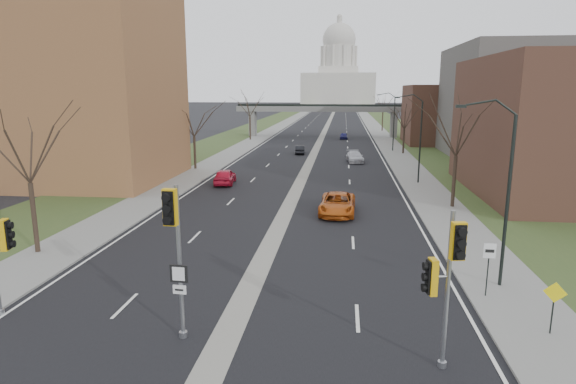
% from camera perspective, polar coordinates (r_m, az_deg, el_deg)
% --- Properties ---
extents(ground, '(700.00, 700.00, 0.00)m').
position_cam_1_polar(ground, '(19.30, -7.28, -16.52)').
color(ground, black).
rests_on(ground, ground).
extents(road_surface, '(20.00, 600.00, 0.01)m').
position_cam_1_polar(road_surface, '(166.74, 5.14, 8.80)').
color(road_surface, black).
rests_on(road_surface, ground).
extents(median_strip, '(1.20, 600.00, 0.02)m').
position_cam_1_polar(median_strip, '(166.74, 5.14, 8.80)').
color(median_strip, gray).
rests_on(median_strip, ground).
extents(sidewalk_right, '(4.00, 600.00, 0.12)m').
position_cam_1_polar(sidewalk_right, '(166.86, 9.31, 8.71)').
color(sidewalk_right, gray).
rests_on(sidewalk_right, ground).
extents(sidewalk_left, '(4.00, 600.00, 0.12)m').
position_cam_1_polar(sidewalk_left, '(167.47, 0.98, 8.88)').
color(sidewalk_left, gray).
rests_on(sidewalk_left, ground).
extents(grass_verge_right, '(8.00, 600.00, 0.10)m').
position_cam_1_polar(grass_verge_right, '(167.25, 11.39, 8.64)').
color(grass_verge_right, '#2E431E').
rests_on(grass_verge_right, ground).
extents(grass_verge_left, '(8.00, 600.00, 0.10)m').
position_cam_1_polar(grass_verge_left, '(168.16, -1.08, 8.89)').
color(grass_verge_left, '#2E431E').
rests_on(grass_verge_left, ground).
extents(apartment_building, '(25.00, 16.00, 22.00)m').
position_cam_1_polar(apartment_building, '(55.44, -27.22, 12.59)').
color(apartment_building, brown).
rests_on(apartment_building, ground).
extents(commercial_block_near, '(16.00, 20.00, 12.00)m').
position_cam_1_polar(commercial_block_near, '(48.73, 30.67, 6.60)').
color(commercial_block_near, '#4E3024').
rests_on(commercial_block_near, ground).
extents(commercial_block_mid, '(18.00, 22.00, 15.00)m').
position_cam_1_polar(commercial_block_mid, '(72.46, 26.06, 9.47)').
color(commercial_block_mid, '#4E4C48').
rests_on(commercial_block_mid, ground).
extents(commercial_block_far, '(14.00, 14.00, 10.00)m').
position_cam_1_polar(commercial_block_far, '(88.34, 18.35, 8.69)').
color(commercial_block_far, '#4E3024').
rests_on(commercial_block_far, ground).
extents(pedestrian_bridge, '(34.00, 3.00, 6.45)m').
position_cam_1_polar(pedestrian_bridge, '(96.62, 4.08, 9.40)').
color(pedestrian_bridge, slate).
rests_on(pedestrian_bridge, ground).
extents(capitol, '(48.00, 42.00, 55.75)m').
position_cam_1_polar(capitol, '(336.59, 5.99, 13.54)').
color(capitol, silver).
rests_on(capitol, ground).
extents(streetlight_near, '(2.61, 0.20, 8.70)m').
position_cam_1_polar(streetlight_near, '(23.53, 23.28, 5.59)').
color(streetlight_near, black).
rests_on(streetlight_near, sidewalk_right).
extents(streetlight_mid, '(2.61, 0.20, 8.70)m').
position_cam_1_polar(streetlight_mid, '(48.95, 14.64, 9.01)').
color(streetlight_mid, black).
rests_on(streetlight_mid, sidewalk_right).
extents(streetlight_far, '(2.61, 0.20, 8.70)m').
position_cam_1_polar(streetlight_far, '(74.77, 11.90, 10.04)').
color(streetlight_far, black).
rests_on(streetlight_far, sidewalk_right).
extents(tree_left_a, '(7.20, 7.20, 9.40)m').
position_cam_1_polar(tree_left_a, '(30.01, -28.71, 5.67)').
color(tree_left_a, '#382B21').
rests_on(tree_left_a, sidewalk_left).
extents(tree_left_b, '(6.75, 6.75, 8.81)m').
position_cam_1_polar(tree_left_b, '(57.18, -11.15, 8.82)').
color(tree_left_b, '#382B21').
rests_on(tree_left_b, sidewalk_left).
extents(tree_left_c, '(7.65, 7.65, 9.99)m').
position_cam_1_polar(tree_left_c, '(90.12, -4.56, 10.60)').
color(tree_left_c, '#382B21').
rests_on(tree_left_c, sidewalk_left).
extents(tree_right_a, '(7.20, 7.20, 9.40)m').
position_cam_1_polar(tree_right_a, '(39.50, 19.52, 7.62)').
color(tree_right_a, '#382B21').
rests_on(tree_right_a, sidewalk_right).
extents(tree_right_b, '(6.30, 6.30, 8.22)m').
position_cam_1_polar(tree_right_b, '(72.05, 13.69, 8.99)').
color(tree_right_b, '#382B21').
rests_on(tree_right_b, sidewalk_right).
extents(tree_right_c, '(7.65, 7.65, 9.99)m').
position_cam_1_polar(tree_right_c, '(111.80, 11.23, 10.68)').
color(tree_right_c, '#382B21').
rests_on(tree_right_c, sidewalk_right).
extents(signal_pole_median, '(0.68, 0.97, 5.89)m').
position_cam_1_polar(signal_pole_median, '(17.61, -13.30, -5.09)').
color(signal_pole_median, gray).
rests_on(signal_pole_median, ground).
extents(signal_pole_right, '(1.11, 0.93, 5.47)m').
position_cam_1_polar(signal_pole_right, '(16.31, 18.15, -8.72)').
color(signal_pole_right, gray).
rests_on(signal_pole_right, ground).
extents(speed_limit_sign, '(0.53, 0.06, 2.46)m').
position_cam_1_polar(speed_limit_sign, '(23.28, 22.69, -7.44)').
color(speed_limit_sign, black).
rests_on(speed_limit_sign, sidewalk_right).
extents(warning_sign, '(0.77, 0.32, 2.08)m').
position_cam_1_polar(warning_sign, '(20.98, 28.98, -11.16)').
color(warning_sign, black).
rests_on(warning_sign, sidewalk_right).
extents(car_left_near, '(2.26, 4.71, 1.55)m').
position_cam_1_polar(car_left_near, '(48.14, -7.49, 1.84)').
color(car_left_near, red).
rests_on(car_left_near, ground).
extents(car_left_far, '(1.54, 3.79, 1.22)m').
position_cam_1_polar(car_left_far, '(70.74, 1.44, 5.04)').
color(car_left_far, black).
rests_on(car_left_far, ground).
extents(car_right_near, '(2.79, 5.70, 1.56)m').
position_cam_1_polar(car_right_near, '(36.47, 5.87, -1.38)').
color(car_right_near, '#B95213').
rests_on(car_right_near, ground).
extents(car_right_mid, '(2.47, 4.95, 1.38)m').
position_cam_1_polar(car_right_mid, '(63.18, 7.92, 4.16)').
color(car_right_mid, '#BABCC3').
rests_on(car_right_mid, ground).
extents(car_right_far, '(1.47, 3.62, 1.23)m').
position_cam_1_polar(car_right_far, '(92.90, 6.61, 6.63)').
color(car_right_far, navy).
rests_on(car_right_far, ground).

